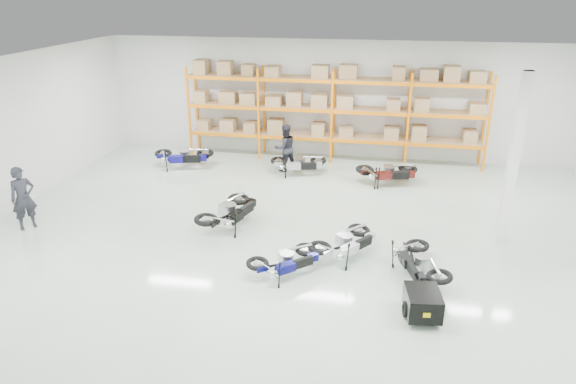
% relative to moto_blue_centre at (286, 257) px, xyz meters
% --- Properties ---
extents(room, '(18.00, 18.00, 18.00)m').
position_rel_moto_blue_centre_xyz_m(room, '(0.15, 2.36, 1.76)').
color(room, '#B6CBB7').
rests_on(room, ground).
extents(pallet_rack, '(11.28, 0.98, 3.62)m').
position_rel_moto_blue_centre_xyz_m(pallet_rack, '(0.15, 8.81, 1.77)').
color(pallet_rack, orange).
rests_on(pallet_rack, ground).
extents(structural_column, '(0.25, 0.25, 4.50)m').
position_rel_moto_blue_centre_xyz_m(structural_column, '(5.35, 2.86, 1.76)').
color(structural_column, white).
rests_on(structural_column, ground).
extents(moto_blue_centre, '(1.71, 1.64, 1.03)m').
position_rel_moto_blue_centre_xyz_m(moto_blue_centre, '(0.00, 0.00, 0.00)').
color(moto_blue_centre, '#070747').
rests_on(moto_blue_centre, ground).
extents(moto_silver_left, '(1.74, 1.90, 1.12)m').
position_rel_moto_blue_centre_xyz_m(moto_silver_left, '(1.32, 1.10, 0.04)').
color(moto_silver_left, silver).
rests_on(moto_silver_left, ground).
extents(moto_black_far_left, '(1.50, 2.14, 1.25)m').
position_rel_moto_blue_centre_xyz_m(moto_black_far_left, '(-2.04, 2.28, 0.11)').
color(moto_black_far_left, black).
rests_on(moto_black_far_left, ground).
extents(moto_touring_right, '(1.31, 1.90, 1.12)m').
position_rel_moto_blue_centre_xyz_m(moto_touring_right, '(3.06, 0.45, 0.04)').
color(moto_touring_right, black).
rests_on(moto_touring_right, ground).
extents(trailer, '(0.79, 1.47, 0.60)m').
position_rel_moto_blue_centre_xyz_m(trailer, '(3.06, -1.14, -0.13)').
color(trailer, black).
rests_on(trailer, ground).
extents(moto_back_a, '(2.04, 1.28, 1.23)m').
position_rel_moto_blue_centre_xyz_m(moto_back_a, '(-5.20, 6.83, 0.09)').
color(moto_back_a, navy).
rests_on(moto_back_a, ground).
extents(moto_back_b, '(1.87, 1.19, 1.13)m').
position_rel_moto_blue_centre_xyz_m(moto_back_b, '(-0.84, 6.90, 0.05)').
color(moto_back_b, '#9EA2A7').
rests_on(moto_back_b, ground).
extents(moto_back_c, '(1.98, 1.42, 1.16)m').
position_rel_moto_blue_centre_xyz_m(moto_back_c, '(2.33, 6.54, 0.06)').
color(moto_back_c, black).
rests_on(moto_back_c, ground).
extents(moto_back_d, '(1.98, 1.26, 1.18)m').
position_rel_moto_blue_centre_xyz_m(moto_back_d, '(2.32, 6.46, 0.07)').
color(moto_back_d, '#45100D').
rests_on(moto_back_d, ground).
extents(person_left, '(0.75, 0.78, 1.80)m').
position_rel_moto_blue_centre_xyz_m(person_left, '(-7.65, 1.17, 0.42)').
color(person_left, '#22232A').
rests_on(person_left, ground).
extents(person_back, '(1.07, 1.03, 1.74)m').
position_rel_moto_blue_centre_xyz_m(person_back, '(-1.40, 7.19, 0.39)').
color(person_back, black).
rests_on(person_back, ground).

